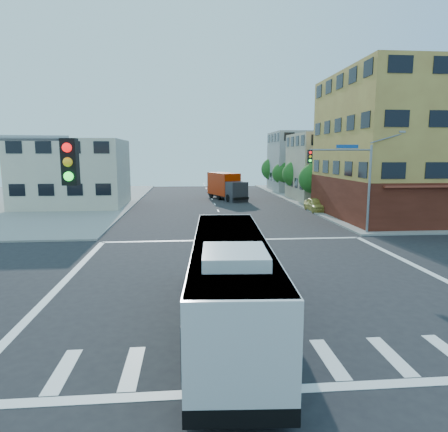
{
  "coord_description": "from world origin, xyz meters",
  "views": [
    {
      "loc": [
        -3.27,
        -19.2,
        6.26
      ],
      "look_at": [
        -1.15,
        4.6,
        2.56
      ],
      "focal_mm": 32.0,
      "sensor_mm": 36.0,
      "label": 1
    }
  ],
  "objects": [
    {
      "name": "transit_bus",
      "position": [
        -1.81,
        -5.33,
        1.76
      ],
      "size": [
        3.35,
        12.3,
        3.6
      ],
      "rotation": [
        0.0,
        0.0,
        -0.06
      ],
      "color": "black",
      "rests_on": "ground"
    },
    {
      "name": "street_tree_d",
      "position": [
        11.9,
        51.92,
        3.88
      ],
      "size": [
        4.0,
        4.0,
        6.03
      ],
      "color": "#392115",
      "rests_on": "ground"
    },
    {
      "name": "box_truck",
      "position": [
        2.01,
        36.05,
        1.79
      ],
      "size": [
        5.17,
        8.51,
        3.69
      ],
      "rotation": [
        0.0,
        0.0,
        0.37
      ],
      "color": "#26262B",
      "rests_on": "ground"
    },
    {
      "name": "parked_car",
      "position": [
        10.76,
        23.52,
        0.76
      ],
      "size": [
        1.8,
        4.45,
        1.51
      ],
      "primitive_type": "imported",
      "rotation": [
        0.0,
        0.0,
        0.0
      ],
      "color": "gold",
      "rests_on": "ground"
    },
    {
      "name": "building_east_near",
      "position": [
        16.98,
        33.98,
        4.51
      ],
      "size": [
        12.06,
        10.06,
        9.0
      ],
      "color": "#B6AB8B",
      "rests_on": "ground"
    },
    {
      "name": "ground",
      "position": [
        0.0,
        0.0,
        0.0
      ],
      "size": [
        120.0,
        120.0,
        0.0
      ],
      "primitive_type": "plane",
      "color": "black",
      "rests_on": "ground"
    },
    {
      "name": "street_tree_a",
      "position": [
        11.9,
        27.92,
        3.59
      ],
      "size": [
        3.6,
        3.6,
        5.53
      ],
      "color": "#392115",
      "rests_on": "ground"
    },
    {
      "name": "building_east_far",
      "position": [
        16.98,
        47.98,
        5.01
      ],
      "size": [
        12.06,
        10.06,
        10.0
      ],
      "color": "gray",
      "rests_on": "ground"
    },
    {
      "name": "street_tree_c",
      "position": [
        11.9,
        43.92,
        3.46
      ],
      "size": [
        3.4,
        3.4,
        5.29
      ],
      "color": "#392115",
      "rests_on": "ground"
    },
    {
      "name": "corner_building_ne",
      "position": [
        19.99,
        18.48,
        5.89
      ],
      "size": [
        18.1,
        15.44,
        14.0
      ],
      "color": "gold",
      "rests_on": "ground"
    },
    {
      "name": "building_west",
      "position": [
        -17.02,
        29.98,
        4.01
      ],
      "size": [
        12.06,
        10.06,
        8.0
      ],
      "color": "#BEB39D",
      "rests_on": "ground"
    },
    {
      "name": "street_tree_b",
      "position": [
        11.9,
        35.92,
        3.75
      ],
      "size": [
        3.8,
        3.8,
        5.79
      ],
      "color": "#392115",
      "rests_on": "ground"
    },
    {
      "name": "signal_mast_ne",
      "position": [
        9.08,
        10.62,
        4.98
      ],
      "size": [
        7.91,
        1.13,
        8.07
      ],
      "color": "gray",
      "rests_on": "ground"
    }
  ]
}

